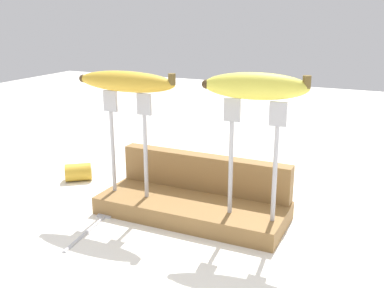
# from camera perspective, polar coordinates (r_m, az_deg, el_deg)

# --- Properties ---
(ground_plane) EXTENTS (3.00, 3.00, 0.00)m
(ground_plane) POSITION_cam_1_polar(r_m,az_deg,el_deg) (0.80, -0.00, -9.03)
(ground_plane) COLOR white
(wooden_board) EXTENTS (0.32, 0.13, 0.03)m
(wooden_board) POSITION_cam_1_polar(r_m,az_deg,el_deg) (0.79, -0.00, -8.03)
(wooden_board) COLOR olive
(wooden_board) RESTS_ON ground
(board_backstop) EXTENTS (0.32, 0.03, 0.07)m
(board_backstop) POSITION_cam_1_polar(r_m,az_deg,el_deg) (0.82, 1.55, -3.59)
(board_backstop) COLOR olive
(board_backstop) RESTS_ON wooden_board
(fork_stand_left) EXTENTS (0.09, 0.01, 0.18)m
(fork_stand_left) POSITION_cam_1_polar(r_m,az_deg,el_deg) (0.78, -8.03, 1.22)
(fork_stand_left) COLOR #B2B2B7
(fork_stand_left) RESTS_ON wooden_board
(fork_stand_right) EXTENTS (0.10, 0.01, 0.19)m
(fork_stand_right) POSITION_cam_1_polar(r_m,az_deg,el_deg) (0.69, 7.70, -0.60)
(fork_stand_right) COLOR #B2B2B7
(fork_stand_right) RESTS_ON wooden_board
(banana_raised_left) EXTENTS (0.19, 0.04, 0.04)m
(banana_raised_left) POSITION_cam_1_polar(r_m,az_deg,el_deg) (0.77, -8.30, 7.78)
(banana_raised_left) COLOR gold
(banana_raised_left) RESTS_ON fork_stand_left
(banana_raised_right) EXTENTS (0.16, 0.06, 0.04)m
(banana_raised_right) POSITION_cam_1_polar(r_m,az_deg,el_deg) (0.67, 8.00, 7.22)
(banana_raised_right) COLOR #DBD147
(banana_raised_right) RESTS_ON fork_stand_right
(fork_fallen_near) EXTENTS (0.04, 0.16, 0.01)m
(fork_fallen_near) POSITION_cam_1_polar(r_m,az_deg,el_deg) (0.79, -11.78, -9.46)
(fork_fallen_near) COLOR #B2B2B7
(fork_fallen_near) RESTS_ON ground
(banana_chunk_near) EXTENTS (0.06, 0.06, 0.04)m
(banana_chunk_near) POSITION_cam_1_polar(r_m,az_deg,el_deg) (0.98, -14.04, -3.44)
(banana_chunk_near) COLOR gold
(banana_chunk_near) RESTS_ON ground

